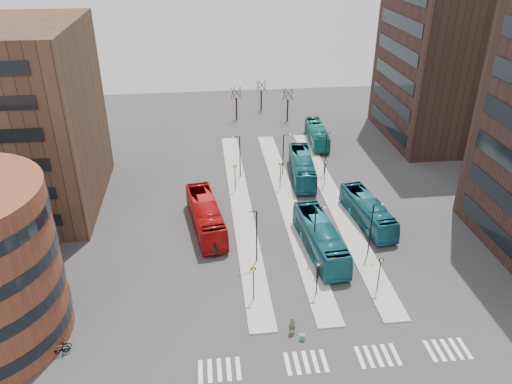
{
  "coord_description": "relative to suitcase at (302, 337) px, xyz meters",
  "views": [
    {
      "loc": [
        -8.31,
        -24.4,
        31.15
      ],
      "look_at": [
        -2.76,
        24.2,
        5.0
      ],
      "focal_mm": 35.0,
      "sensor_mm": 36.0,
      "label": 1
    }
  ],
  "objects": [
    {
      "name": "island_left",
      "position": [
        -3.17,
        23.5,
        -0.2
      ],
      "size": [
        2.5,
        45.0,
        0.15
      ],
      "primitive_type": "cube",
      "color": "gray",
      "rests_on": "ground"
    },
    {
      "name": "tower_far",
      "position": [
        32.81,
        43.5,
        14.72
      ],
      "size": [
        20.12,
        20.0,
        30.0
      ],
      "color": "#32201C",
      "rests_on": "ground"
    },
    {
      "name": "island_mid",
      "position": [
        2.83,
        23.5,
        -0.2
      ],
      "size": [
        2.5,
        45.0,
        0.15
      ],
      "primitive_type": "cube",
      "color": "gray",
      "rests_on": "ground"
    },
    {
      "name": "sign_poles",
      "position": [
        2.43,
        16.5,
        2.13
      ],
      "size": [
        12.45,
        22.12,
        3.65
      ],
      "color": "black",
      "rests_on": "ground"
    },
    {
      "name": "bicycle_far",
      "position": [
        -20.17,
        1.17,
        0.19
      ],
      "size": [
        1.86,
        0.85,
        0.94
      ],
      "primitive_type": "imported",
      "rotation": [
        0.0,
        0.0,
        1.7
      ],
      "color": "gray",
      "rests_on": "ground"
    },
    {
      "name": "island_right",
      "position": [
        8.83,
        23.5,
        -0.2
      ],
      "size": [
        2.5,
        45.0,
        0.15
      ],
      "primitive_type": "cube",
      "color": "gray",
      "rests_on": "ground"
    },
    {
      "name": "traveller",
      "position": [
        -0.7,
        0.88,
        0.56
      ],
      "size": [
        0.63,
        0.43,
        1.69
      ],
      "primitive_type": "imported",
      "rotation": [
        0.0,
        0.0,
        -0.04
      ],
      "color": "brown",
      "rests_on": "ground"
    },
    {
      "name": "red_bus",
      "position": [
        -7.65,
        18.75,
        1.43
      ],
      "size": [
        4.63,
        12.54,
        3.41
      ],
      "primitive_type": "imported",
      "rotation": [
        0.0,
        0.0,
        0.15
      ],
      "color": "#AA0D0E",
      "rests_on": "ground"
    },
    {
      "name": "bicycle_mid",
      "position": [
        -20.17,
        0.65,
        0.26
      ],
      "size": [
        1.87,
        1.05,
        1.08
      ],
      "primitive_type": "imported",
      "rotation": [
        0.0,
        0.0,
        1.89
      ],
      "color": "gray",
      "rests_on": "ground"
    },
    {
      "name": "teal_bus_b",
      "position": [
        5.95,
        30.5,
        1.36
      ],
      "size": [
        3.84,
        11.99,
        3.28
      ],
      "primitive_type": "imported",
      "rotation": [
        0.0,
        0.0,
        -0.09
      ],
      "color": "#12565D",
      "rests_on": "ground"
    },
    {
      "name": "teal_bus_c",
      "position": [
        11.28,
        17.85,
        1.26
      ],
      "size": [
        3.98,
        11.31,
        3.08
      ],
      "primitive_type": "imported",
      "rotation": [
        0.0,
        0.0,
        0.13
      ],
      "color": "#155B6B",
      "rests_on": "ground"
    },
    {
      "name": "commuter_b",
      "position": [
        3.12,
        7.84,
        0.56
      ],
      "size": [
        0.58,
        1.04,
        1.68
      ],
      "primitive_type": "imported",
      "rotation": [
        0.0,
        0.0,
        1.75
      ],
      "color": "black",
      "rests_on": "ground"
    },
    {
      "name": "lamp_posts",
      "position": [
        3.47,
        21.5,
        3.3
      ],
      "size": [
        14.04,
        20.24,
        6.12
      ],
      "color": "black",
      "rests_on": "ground"
    },
    {
      "name": "teal_bus_a",
      "position": [
        4.4,
        12.72,
        1.41
      ],
      "size": [
        3.84,
        12.35,
        3.39
      ],
      "primitive_type": "imported",
      "rotation": [
        0.0,
        0.0,
        0.08
      ],
      "color": "#16626E",
      "rests_on": "ground"
    },
    {
      "name": "crosswalk_stripes",
      "position": [
        2.58,
        -2.5,
        -0.27
      ],
      "size": [
        22.35,
        2.4,
        0.01
      ],
      "color": "silver",
      "rests_on": "ground"
    },
    {
      "name": "commuter_a",
      "position": [
        -6.85,
        12.89,
        0.64
      ],
      "size": [
        1.05,
        0.91,
        1.84
      ],
      "primitive_type": "imported",
      "rotation": [
        0.0,
        0.0,
        3.41
      ],
      "color": "black",
      "rests_on": "ground"
    },
    {
      "name": "bicycle_near",
      "position": [
        -20.17,
        0.44,
        0.21
      ],
      "size": [
        1.95,
        1.18,
        0.97
      ],
      "primitive_type": "imported",
      "rotation": [
        0.0,
        0.0,
        1.88
      ],
      "color": "gray",
      "rests_on": "ground"
    },
    {
      "name": "teal_bus_d",
      "position": [
        10.82,
        42.76,
        1.18
      ],
      "size": [
        3.04,
        10.64,
        2.93
      ],
      "primitive_type": "imported",
      "rotation": [
        0.0,
        0.0,
        -0.06
      ],
      "color": "#156B67",
      "rests_on": "ground"
    },
    {
      "name": "commuter_c",
      "position": [
        3.8,
        9.16,
        0.62
      ],
      "size": [
        0.76,
        1.21,
        1.79
      ],
      "primitive_type": "imported",
      "rotation": [
        0.0,
        0.0,
        4.63
      ],
      "color": "black",
      "rests_on": "ground"
    },
    {
      "name": "suitcase",
      "position": [
        0.0,
        0.0,
        0.0
      ],
      "size": [
        0.53,
        0.47,
        0.56
      ],
      "primitive_type": "cube",
      "rotation": [
        0.0,
        0.0,
        -0.31
      ],
      "color": "navy",
      "rests_on": "ground"
    },
    {
      "name": "bare_trees",
      "position": [
        3.5,
        56.17,
        2.45
      ],
      "size": [
        10.97,
        8.14,
        5.9
      ],
      "color": "black",
      "rests_on": "ground"
    }
  ]
}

